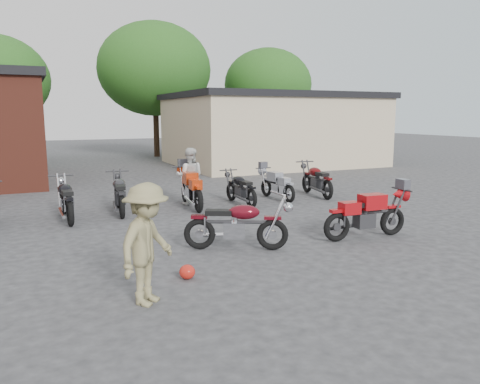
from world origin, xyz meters
name	(u,v)px	position (x,y,z in m)	size (l,w,h in m)	color
ground	(250,261)	(0.00, 0.00, 0.00)	(90.00, 90.00, 0.00)	#2D2D2F
stucco_building	(271,132)	(8.50, 15.00, 1.75)	(10.00, 8.00, 3.50)	#C7B18E
tree_2	(155,87)	(4.00, 22.00, 4.40)	(7.04, 7.04, 8.80)	#1B4111
tree_3	(268,98)	(12.00, 22.00, 3.80)	(6.08, 6.08, 7.60)	#1B4111
vintage_motorcycle	(238,221)	(0.09, 0.75, 0.58)	(2.01, 0.66, 1.17)	#530A14
sportbike	(367,212)	(3.02, 0.39, 0.58)	(2.01, 0.66, 1.16)	#B40F14
helmet	(187,272)	(-1.37, -0.44, 0.12)	(0.26, 0.26, 0.24)	red
person_light	(190,176)	(0.76, 5.71, 0.85)	(0.83, 0.65, 1.71)	silver
person_tan	(147,244)	(-2.18, -1.17, 0.88)	(1.13, 0.65, 1.75)	#8A8055
row_bike_2	(66,197)	(-2.80, 5.02, 0.59)	(2.04, 0.67, 1.18)	black
row_bike_3	(120,192)	(-1.39, 5.35, 0.59)	(2.05, 0.67, 1.19)	#262629
row_bike_4	(191,187)	(0.64, 5.25, 0.62)	(2.12, 0.70, 1.23)	#B8330F
row_bike_5	(240,187)	(2.13, 5.09, 0.54)	(1.85, 0.61, 1.07)	black
row_bike_6	(277,183)	(3.53, 5.36, 0.52)	(1.80, 0.59, 1.04)	#9497A1
row_bike_7	(316,178)	(5.05, 5.39, 0.60)	(2.05, 0.68, 1.19)	#590B0D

